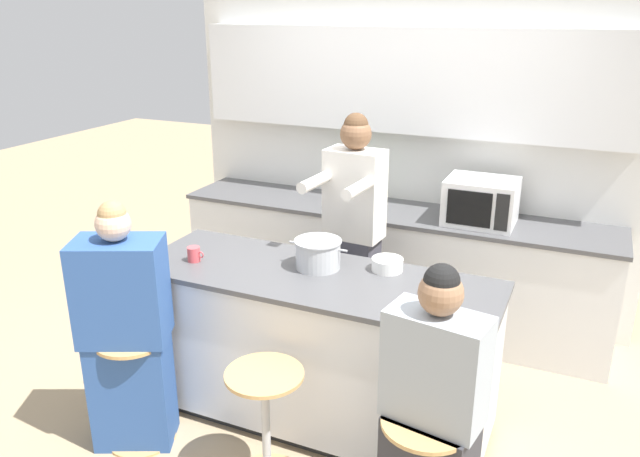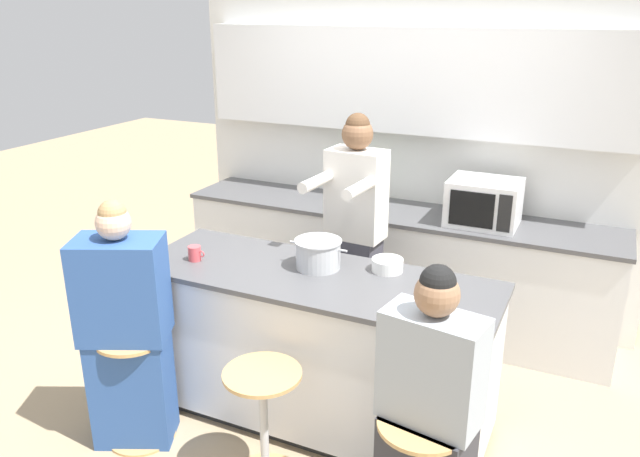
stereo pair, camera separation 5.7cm
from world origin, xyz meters
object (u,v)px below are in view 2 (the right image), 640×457
object	(u,v)px
cooking_pot	(318,254)
coffee_cup_near	(195,253)
person_cooking	(355,245)
fruit_bowl	(387,265)
bar_stool_leftmost	(136,381)
bar_stool_center	(264,421)
microwave	(484,202)
person_wrapped_blanket	(126,333)
person_seated_near	(428,424)
potted_plant	(352,186)
kitchen_island	(315,348)

from	to	relation	value
cooking_pot	coffee_cup_near	bearing A→B (deg)	-163.25
person_cooking	coffee_cup_near	bearing A→B (deg)	-127.67
fruit_bowl	person_cooking	bearing A→B (deg)	130.21
bar_stool_leftmost	coffee_cup_near	size ratio (longest dim) A/B	6.11
bar_stool_center	microwave	world-z (taller)	microwave
person_wrapped_blanket	cooking_pot	bearing A→B (deg)	16.50
person_cooking	microwave	xyz separation A→B (m)	(0.68, 0.66, 0.20)
person_cooking	cooking_pot	bearing A→B (deg)	-85.54
person_wrapped_blanket	bar_stool_center	bearing A→B (deg)	-23.98
person_seated_near	bar_stool_center	bearing A→B (deg)	-171.00
bar_stool_leftmost	coffee_cup_near	bearing A→B (deg)	78.68
coffee_cup_near	potted_plant	size ratio (longest dim) A/B	0.40
coffee_cup_near	microwave	xyz separation A→B (m)	(1.38, 1.44, 0.09)
kitchen_island	bar_stool_center	world-z (taller)	kitchen_island
fruit_bowl	microwave	xyz separation A→B (m)	(0.31, 1.11, 0.10)
person_cooking	coffee_cup_near	xyz separation A→B (m)	(-0.69, -0.78, 0.11)
microwave	potted_plant	distance (m)	0.99
cooking_pot	potted_plant	xyz separation A→B (m)	(-0.31, 1.26, 0.04)
person_seated_near	coffee_cup_near	bearing A→B (deg)	171.86
person_seated_near	kitchen_island	bearing A→B (deg)	153.73
kitchen_island	potted_plant	world-z (taller)	potted_plant
person_wrapped_blanket	fruit_bowl	xyz separation A→B (m)	(1.19, 0.83, 0.30)
fruit_bowl	bar_stool_leftmost	bearing A→B (deg)	-145.09
kitchen_island	cooking_pot	xyz separation A→B (m)	(-0.03, 0.10, 0.54)
microwave	person_cooking	bearing A→B (deg)	-135.95
kitchen_island	potted_plant	size ratio (longest dim) A/B	7.69
person_wrapped_blanket	person_seated_near	size ratio (longest dim) A/B	1.04
person_seated_near	cooking_pot	distance (m)	1.18
bar_stool_center	coffee_cup_near	distance (m)	1.06
person_cooking	potted_plant	distance (m)	0.78
person_cooking	potted_plant	world-z (taller)	person_cooking
fruit_bowl	cooking_pot	bearing A→B (deg)	-161.93
person_seated_near	cooking_pot	bearing A→B (deg)	150.18
kitchen_island	fruit_bowl	xyz separation A→B (m)	(0.35, 0.23, 0.50)
cooking_pot	person_wrapped_blanket	bearing A→B (deg)	-139.05
person_cooking	microwave	size ratio (longest dim) A/B	3.63
microwave	potted_plant	size ratio (longest dim) A/B	1.78
microwave	potted_plant	xyz separation A→B (m)	(-0.99, 0.03, -0.01)
person_wrapped_blanket	potted_plant	distance (m)	2.06
kitchen_island	bar_stool_center	size ratio (longest dim) A/B	3.16
fruit_bowl	microwave	world-z (taller)	microwave
person_wrapped_blanket	fruit_bowl	world-z (taller)	person_wrapped_blanket
person_cooking	coffee_cup_near	world-z (taller)	person_cooking
coffee_cup_near	fruit_bowl	bearing A→B (deg)	17.21
kitchen_island	fruit_bowl	distance (m)	0.65
person_wrapped_blanket	coffee_cup_near	size ratio (longest dim) A/B	13.36
bar_stool_leftmost	potted_plant	size ratio (longest dim) A/B	2.43
bar_stool_leftmost	cooking_pot	world-z (taller)	cooking_pot
person_cooking	cooking_pot	distance (m)	0.59
bar_stool_center	coffee_cup_near	world-z (taller)	coffee_cup_near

